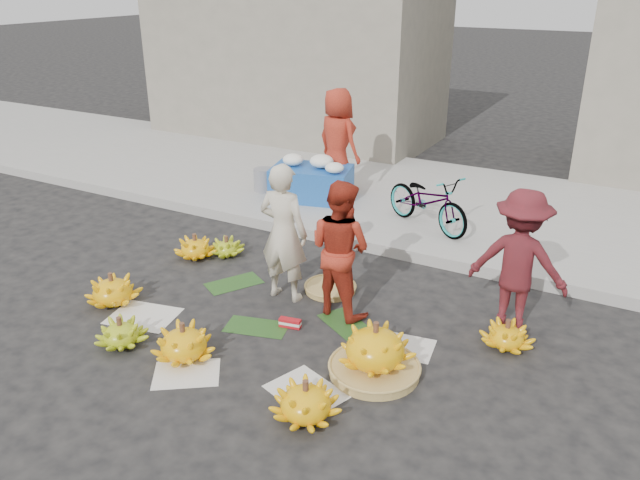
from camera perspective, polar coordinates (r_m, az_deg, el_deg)
The scene contains 23 objects.
ground at distance 6.70m, azimuth -4.14°, elevation -7.39°, with size 80.00×80.00×0.00m, color black.
curb at distance 8.39m, azimuth 3.97°, elevation -0.24°, with size 40.00×0.25×0.15m, color gray.
sidewalk at distance 10.22m, azimuth 8.99°, elevation 3.79°, with size 40.00×4.00×0.12m, color gray.
building_left at distance 14.07m, azimuth -2.20°, elevation 17.44°, with size 6.00×3.00×4.00m, color gray.
newspaper_scatter at distance 6.15m, azimuth -8.23°, elevation -10.64°, with size 3.20×1.80×0.00m, color silver, non-canonical shape.
banana_leaves at distance 6.89m, azimuth -3.94°, elevation -6.42°, with size 2.00×1.00×0.00m, color #1D4316, non-canonical shape.
banana_bunch_0 at distance 7.32m, azimuth -18.45°, elevation -4.37°, with size 0.75×0.75×0.37m.
banana_bunch_1 at distance 6.52m, azimuth -17.75°, elevation -8.12°, with size 0.62×0.62×0.31m.
banana_bunch_2 at distance 6.15m, azimuth -12.36°, elevation -9.13°, with size 0.67×0.67×0.38m.
banana_bunch_3 at distance 5.29m, azimuth -1.31°, elevation -14.56°, with size 0.71×0.71×0.37m.
banana_bunch_4 at distance 5.77m, azimuth 5.06°, elevation -10.09°, with size 0.98×0.98×0.54m.
banana_bunch_5 at distance 6.46m, azimuth 16.70°, elevation -8.37°, with size 0.60×0.60×0.31m.
banana_bunch_6 at distance 8.22m, azimuth -11.33°, elevation -0.67°, with size 0.67×0.67×0.33m.
banana_bunch_7 at distance 8.22m, azimuth -8.53°, elevation -0.68°, with size 0.50×0.50×0.27m.
basket_spare at distance 7.27m, azimuth 0.95°, elevation -4.43°, with size 0.58×0.58×0.07m, color #A58445.
incense_stack at distance 6.55m, azimuth -2.76°, elevation -7.58°, with size 0.23×0.07×0.09m, color #B5131B.
vendor_cream at distance 6.83m, azimuth -3.36°, elevation 0.65°, with size 0.58×0.38×1.58m, color beige.
vendor_red at distance 6.55m, azimuth 1.85°, elevation -0.78°, with size 0.73×0.56×1.49m, color #B8321C.
man_striped at distance 6.50m, azimuth 17.72°, elevation -1.97°, with size 0.98×0.57×1.52m, color maroon.
flower_table at distance 9.82m, azimuth -0.75°, elevation 5.45°, with size 1.36×1.03×0.71m.
grey_bucket at distance 10.26m, azimuth -5.16°, elevation 5.52°, with size 0.33×0.33×0.37m, color slate.
flower_vendor at distance 10.03m, azimuth 1.62°, elevation 9.04°, with size 0.82×0.53×1.67m, color #B8321C.
bicycle at distance 8.75m, azimuth 9.82°, elevation 3.57°, with size 1.50×0.52×0.79m, color gray.
Camera 1 is at (3.19, -4.81, 3.40)m, focal length 35.00 mm.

